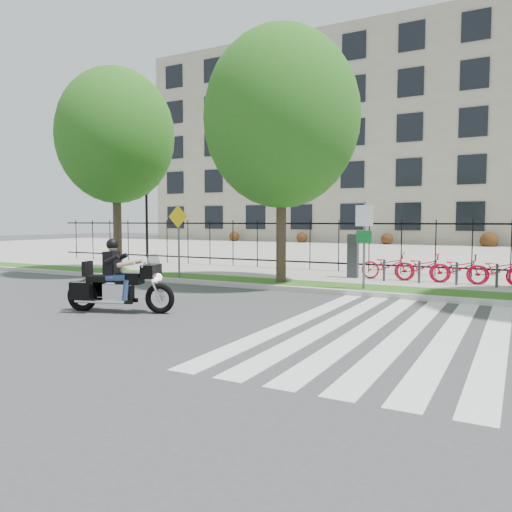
% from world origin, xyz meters
% --- Properties ---
extents(ground, '(120.00, 120.00, 0.00)m').
position_xyz_m(ground, '(0.00, 0.00, 0.00)').
color(ground, '#39393C').
rests_on(ground, ground).
extents(curb, '(60.00, 0.20, 0.15)m').
position_xyz_m(curb, '(0.00, 4.10, 0.07)').
color(curb, '#B7B4AD').
rests_on(curb, ground).
extents(grass_verge, '(60.00, 1.50, 0.15)m').
position_xyz_m(grass_verge, '(0.00, 4.95, 0.07)').
color(grass_verge, '#1D4F13').
rests_on(grass_verge, ground).
extents(sidewalk, '(60.00, 3.50, 0.15)m').
position_xyz_m(sidewalk, '(0.00, 7.45, 0.07)').
color(sidewalk, '#9C9991').
rests_on(sidewalk, ground).
extents(plaza, '(80.00, 34.00, 0.10)m').
position_xyz_m(plaza, '(0.00, 25.00, 0.05)').
color(plaza, '#9C9991').
rests_on(plaza, ground).
extents(crosswalk_stripes, '(5.70, 8.00, 0.01)m').
position_xyz_m(crosswalk_stripes, '(4.83, 0.00, 0.01)').
color(crosswalk_stripes, silver).
rests_on(crosswalk_stripes, ground).
extents(iron_fence, '(30.00, 0.06, 2.00)m').
position_xyz_m(iron_fence, '(0.00, 9.20, 1.15)').
color(iron_fence, black).
rests_on(iron_fence, sidewalk).
extents(office_building, '(60.00, 21.90, 20.15)m').
position_xyz_m(office_building, '(0.00, 44.92, 9.97)').
color(office_building, gray).
rests_on(office_building, ground).
extents(lamp_post_left, '(1.06, 0.70, 4.25)m').
position_xyz_m(lamp_post_left, '(-12.00, 12.00, 3.21)').
color(lamp_post_left, black).
rests_on(lamp_post_left, ground).
extents(street_tree_0, '(4.45, 4.45, 7.73)m').
position_xyz_m(street_tree_0, '(-7.43, 4.95, 5.31)').
color(street_tree_0, '#382A1F').
rests_on(street_tree_0, grass_verge).
extents(street_tree_1, '(4.91, 4.91, 8.00)m').
position_xyz_m(street_tree_1, '(-0.48, 4.95, 5.32)').
color(street_tree_1, '#382A1F').
rests_on(street_tree_1, grass_verge).
extents(sign_pole_regulatory, '(0.50, 0.09, 2.50)m').
position_xyz_m(sign_pole_regulatory, '(2.32, 4.58, 1.74)').
color(sign_pole_regulatory, '#59595B').
rests_on(sign_pole_regulatory, grass_verge).
extents(sign_pole_warning, '(0.78, 0.09, 2.49)m').
position_xyz_m(sign_pole_warning, '(-4.26, 4.58, 1.74)').
color(sign_pole_warning, '#59595B').
rests_on(sign_pole_warning, grass_verge).
extents(motorcycle_rider, '(2.57, 1.22, 2.04)m').
position_xyz_m(motorcycle_rider, '(-1.83, -0.90, 0.68)').
color(motorcycle_rider, black).
rests_on(motorcycle_rider, ground).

